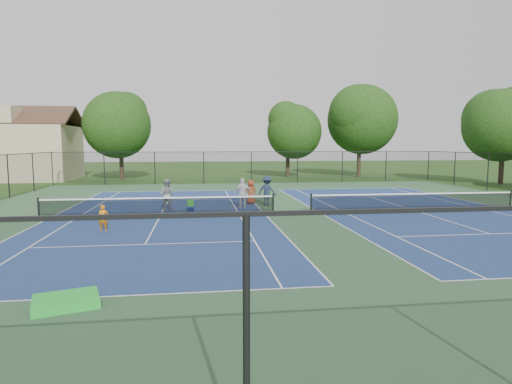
{
  "coord_description": "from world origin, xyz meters",
  "views": [
    {
      "loc": [
        -4.99,
        -22.38,
        3.73
      ],
      "look_at": [
        -2.11,
        -1.0,
        1.3
      ],
      "focal_mm": 30.0,
      "sensor_mm": 36.0,
      "label": 1
    }
  ],
  "objects": [
    {
      "name": "ground",
      "position": [
        0.0,
        0.0,
        0.0
      ],
      "size": [
        140.0,
        140.0,
        0.0
      ],
      "primitive_type": "plane",
      "color": "#234716",
      "rests_on": "ground"
    },
    {
      "name": "court_pad",
      "position": [
        0.0,
        0.0,
        0.0
      ],
      "size": [
        36.0,
        36.0,
        0.01
      ],
      "primitive_type": "cube",
      "color": "#325A36",
      "rests_on": "ground"
    },
    {
      "name": "tennis_court_left",
      "position": [
        -7.0,
        0.0,
        0.1
      ],
      "size": [
        12.0,
        23.83,
        1.07
      ],
      "color": "navy",
      "rests_on": "ground"
    },
    {
      "name": "tennis_court_right",
      "position": [
        7.0,
        0.0,
        0.1
      ],
      "size": [
        12.0,
        23.83,
        1.07
      ],
      "color": "navy",
      "rests_on": "ground"
    },
    {
      "name": "perimeter_fence",
      "position": [
        0.0,
        0.0,
        1.6
      ],
      "size": [
        36.08,
        36.08,
        3.02
      ],
      "color": "black",
      "rests_on": "ground"
    },
    {
      "name": "tree_back_a",
      "position": [
        -13.0,
        24.0,
        6.04
      ],
      "size": [
        6.8,
        6.8,
        9.15
      ],
      "color": "#2D2116",
      "rests_on": "ground"
    },
    {
      "name": "tree_back_c",
      "position": [
        5.0,
        25.0,
        5.48
      ],
      "size": [
        6.0,
        6.0,
        8.4
      ],
      "color": "#2D2116",
      "rests_on": "ground"
    },
    {
      "name": "tree_back_d",
      "position": [
        13.0,
        24.0,
        6.82
      ],
      "size": [
        7.8,
        7.8,
        10.37
      ],
      "color": "#2D2116",
      "rests_on": "ground"
    },
    {
      "name": "tree_side_e",
      "position": [
        23.0,
        14.0,
        5.81
      ],
      "size": [
        6.6,
        6.6,
        8.87
      ],
      "color": "#2D2116",
      "rests_on": "ground"
    },
    {
      "name": "clapboard_house",
      "position": [
        -23.0,
        25.0,
        3.09
      ],
      "size": [
        10.8,
        8.1,
        7.65
      ],
      "color": "tan",
      "rests_on": "ground"
    },
    {
      "name": "child_player",
      "position": [
        -9.06,
        -3.69,
        0.58
      ],
      "size": [
        0.44,
        0.3,
        1.15
      ],
      "primitive_type": "imported",
      "rotation": [
        0.0,
        0.0,
        0.06
      ],
      "color": "#CE6E0D",
      "rests_on": "ground"
    },
    {
      "name": "instructor",
      "position": [
        -6.78,
        1.93,
        0.89
      ],
      "size": [
        1.01,
        0.87,
        1.78
      ],
      "primitive_type": "imported",
      "rotation": [
        0.0,
        0.0,
        2.88
      ],
      "color": "gray",
      "rests_on": "ground"
    },
    {
      "name": "bystander_a",
      "position": [
        -2.46,
        2.16,
        0.89
      ],
      "size": [
        1.06,
        0.48,
        1.77
      ],
      "primitive_type": "imported",
      "rotation": [
        0.0,
        0.0,
        3.1
      ],
      "color": "silver",
      "rests_on": "ground"
    },
    {
      "name": "bystander_b",
      "position": [
        -0.88,
        3.07,
        0.91
      ],
      "size": [
        1.35,
        1.18,
        1.81
      ],
      "primitive_type": "imported",
      "rotation": [
        0.0,
        0.0,
        2.61
      ],
      "color": "#192539",
      "rests_on": "ground"
    },
    {
      "name": "bystander_c",
      "position": [
        -1.78,
        3.83,
        0.75
      ],
      "size": [
        0.8,
        0.59,
        1.51
      ],
      "primitive_type": "imported",
      "rotation": [
        0.0,
        0.0,
        3.3
      ],
      "color": "maroon",
      "rests_on": "ground"
    },
    {
      "name": "ball_crate",
      "position": [
        -5.46,
        1.4,
        0.15
      ],
      "size": [
        0.39,
        0.33,
        0.3
      ],
      "primitive_type": "cube",
      "rotation": [
        0.0,
        0.0,
        -0.03
      ],
      "color": "navy",
      "rests_on": "ground"
    },
    {
      "name": "ball_hopper",
      "position": [
        -5.46,
        1.4,
        0.48
      ],
      "size": [
        0.36,
        0.3,
        0.36
      ],
      "primitive_type": "cube",
      "rotation": [
        0.0,
        0.0,
        0.06
      ],
      "color": "green",
      "rests_on": "ball_crate"
    },
    {
      "name": "green_tarp",
      "position": [
        -8.07,
        -12.35,
        0.11
      ],
      "size": [
        1.69,
        1.49,
        0.2
      ],
      "primitive_type": "cube",
      "rotation": [
        0.0,
        0.0,
        0.31
      ],
      "color": "green",
      "rests_on": "ground"
    }
  ]
}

